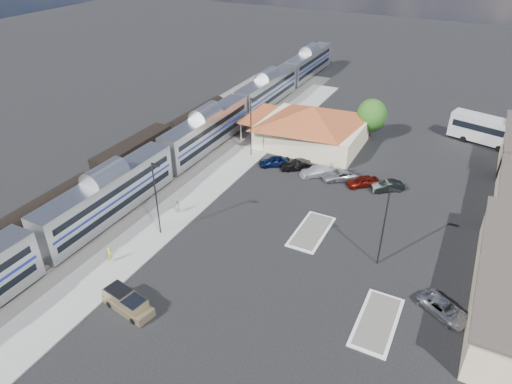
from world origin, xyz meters
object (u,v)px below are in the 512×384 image
at_px(pickup_truck, 128,303).
at_px(coach_bus, 496,132).
at_px(suv, 444,308).
at_px(station_depot, 312,125).

height_order(pickup_truck, coach_bus, coach_bus).
relative_size(suv, coach_bus, 0.35).
bearing_deg(suv, coach_bus, 28.52).
bearing_deg(coach_bus, station_depot, 129.60).
relative_size(pickup_truck, coach_bus, 0.39).
bearing_deg(coach_bus, pickup_truck, 166.96).
bearing_deg(station_depot, pickup_truck, -92.64).
bearing_deg(station_depot, suv, -50.29).
relative_size(station_depot, coach_bus, 1.33).
bearing_deg(coach_bus, suv, -168.35).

